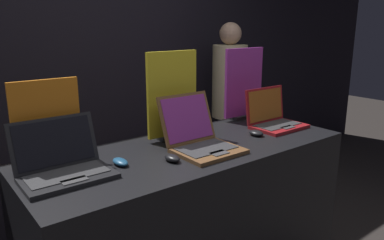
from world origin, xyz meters
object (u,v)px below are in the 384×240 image
mouse_middle (172,158)px  promo_stand_middle (172,98)px  laptop_back (274,118)px  person_bystander (229,109)px  promo_stand_back (244,86)px  promo_stand_front (47,125)px  laptop_front (63,164)px  mouse_front (120,162)px  mouse_back (256,133)px  laptop_middle (200,138)px

mouse_middle → promo_stand_middle: bearing=54.4°
laptop_back → person_bystander: 1.12m
promo_stand_back → promo_stand_front: bearing=-177.0°
laptop_front → laptop_back: size_ratio=1.12×
mouse_front → promo_stand_middle: 0.52m
mouse_middle → mouse_back: bearing=3.9°
mouse_back → person_bystander: (0.76, 1.04, -0.15)m
mouse_front → promo_stand_front: promo_stand_front is taller
laptop_front → promo_stand_back: size_ratio=0.78×
promo_stand_middle → promo_stand_back: size_ratio=1.03×
promo_stand_middle → laptop_back: 0.70m
laptop_front → person_bystander: size_ratio=0.23×
mouse_middle → promo_stand_middle: size_ratio=0.20×
laptop_front → promo_stand_middle: size_ratio=0.76×
laptop_front → laptop_middle: (0.68, -0.09, 0.01)m
mouse_front → promo_stand_back: size_ratio=0.22×
laptop_front → promo_stand_middle: (0.68, 0.16, 0.18)m
laptop_back → promo_stand_front: bearing=171.4°
mouse_front → promo_stand_middle: size_ratio=0.21×
promo_stand_middle → mouse_back: (0.41, -0.26, -0.22)m
promo_stand_front → laptop_back: bearing=-8.6°
laptop_front → mouse_front: laptop_front is taller
laptop_front → person_bystander: (1.86, 0.94, -0.19)m
laptop_middle → laptop_back: 0.65m
laptop_back → mouse_back: laptop_back is taller
laptop_front → mouse_back: bearing=-5.1°
mouse_middle → mouse_back: size_ratio=1.03×
promo_stand_back → mouse_front: bearing=-165.7°
promo_stand_front → mouse_middle: promo_stand_front is taller
promo_stand_front → person_bystander: bearing=22.4°
mouse_middle → promo_stand_middle: (0.21, 0.30, 0.22)m
promo_stand_middle → laptop_back: size_ratio=1.48×
laptop_front → promo_stand_back: promo_stand_back is taller
laptop_front → laptop_back: bearing=-1.3°
promo_stand_front → person_bystander: size_ratio=0.24×
promo_stand_front → laptop_back: size_ratio=1.19×
laptop_middle → promo_stand_back: bearing=26.9°
laptop_back → mouse_back: bearing=-163.6°
laptop_back → laptop_middle: bearing=-175.0°
person_bystander → promo_stand_middle: bearing=-146.4°
mouse_front → mouse_middle: mouse_middle is taller
laptop_front → mouse_middle: size_ratio=3.83×
mouse_middle → mouse_back: 0.63m
mouse_middle → promo_stand_back: promo_stand_back is taller
laptop_middle → person_bystander: size_ratio=0.23×
laptop_front → mouse_front: 0.26m
promo_stand_front → laptop_front: bearing=-90.0°
mouse_back → promo_stand_back: promo_stand_back is taller
mouse_middle → laptop_back: 0.87m
laptop_front → promo_stand_front: size_ratio=0.94×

